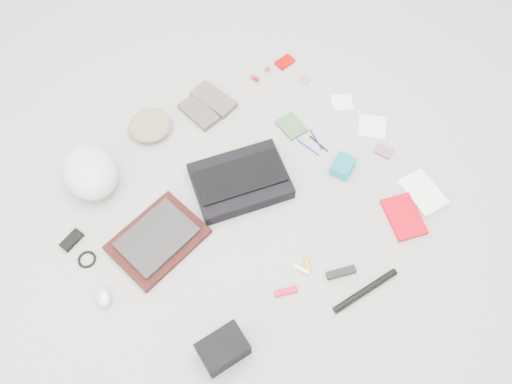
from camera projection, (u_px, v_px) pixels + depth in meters
ground_plane at (256, 197)px, 2.25m from camera, size 4.00×4.00×0.00m
messenger_bag at (240, 181)px, 2.25m from camera, size 0.49×0.41×0.07m
bag_flap at (240, 177)px, 2.21m from camera, size 0.43×0.29×0.01m
laptop_sleeve at (158, 240)px, 2.13m from camera, size 0.42×0.34×0.03m
laptop at (157, 237)px, 2.11m from camera, size 0.33×0.26×0.02m
bike_helmet at (91, 172)px, 2.21m from camera, size 0.27×0.32×0.17m
beanie at (150, 126)px, 2.39m from camera, size 0.25×0.25×0.07m
mitten_left at (199, 113)px, 2.46m from camera, size 0.12×0.21×0.03m
mitten_right at (214, 100)px, 2.50m from camera, size 0.16×0.24×0.03m
power_brick at (72, 240)px, 2.13m from camera, size 0.11×0.07×0.03m
cable_coil at (87, 259)px, 2.10m from camera, size 0.09×0.09×0.01m
mouse at (103, 296)px, 2.01m from camera, size 0.08×0.11×0.04m
camera_bag at (223, 349)px, 1.87m from camera, size 0.19×0.14×0.11m
multitool at (286, 291)px, 2.03m from camera, size 0.10×0.06×0.01m
toiletry_tube_white at (301, 269)px, 2.07m from camera, size 0.05×0.07×0.02m
toiletry_tube_orange at (307, 264)px, 2.08m from camera, size 0.04×0.07×0.02m
u_lock at (341, 272)px, 2.06m from camera, size 0.13×0.08×0.02m
bike_pump at (365, 291)px, 2.02m from camera, size 0.31×0.06×0.03m
book_red at (404, 217)px, 2.19m from camera, size 0.20×0.24×0.02m
book_white at (423, 193)px, 2.25m from camera, size 0.17×0.22×0.02m
notepad at (291, 126)px, 2.43m from camera, size 0.11×0.14×0.02m
pen_blue at (308, 147)px, 2.37m from camera, size 0.03×0.13×0.01m
pen_black at (319, 144)px, 2.38m from camera, size 0.02×0.12×0.01m
pen_navy at (316, 140)px, 2.39m from camera, size 0.04×0.12×0.01m
accordion_wallet at (343, 166)px, 2.29m from camera, size 0.13×0.12×0.05m
card_deck at (383, 151)px, 2.36m from camera, size 0.08×0.10×0.02m
napkin_top at (342, 102)px, 2.50m from camera, size 0.14×0.14×0.01m
napkin_bottom at (372, 127)px, 2.43m from camera, size 0.19×0.19×0.01m
lollipop_a at (253, 77)px, 2.57m from camera, size 0.03×0.03×0.03m
lollipop_b at (257, 79)px, 2.57m from camera, size 0.02×0.02×0.02m
lollipop_c at (267, 69)px, 2.60m from camera, size 0.03×0.03×0.03m
altoids_tin at (285, 62)px, 2.63m from camera, size 0.10×0.07×0.02m
stamp_sheet at (304, 80)px, 2.58m from camera, size 0.06×0.07×0.00m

